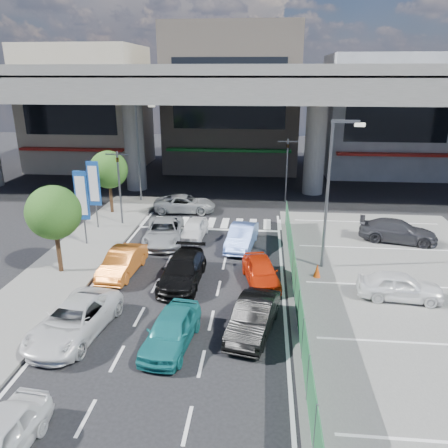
# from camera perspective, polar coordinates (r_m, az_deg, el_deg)

# --- Properties ---
(ground) EXTENTS (120.00, 120.00, 0.00)m
(ground) POSITION_cam_1_polar(r_m,az_deg,el_deg) (19.62, -6.42, -12.17)
(ground) COLOR black
(ground) RESTS_ON ground
(parking_lot) EXTENTS (12.00, 28.00, 0.06)m
(parking_lot) POSITION_cam_1_polar(r_m,az_deg,el_deg) (22.22, 24.26, -9.83)
(parking_lot) COLOR #5E5E5C
(parking_lot) RESTS_ON ground
(sidewalk_left) EXTENTS (4.00, 30.00, 0.12)m
(sidewalk_left) POSITION_cam_1_polar(r_m,az_deg,el_deg) (25.13, -20.45, -5.86)
(sidewalk_left) COLOR #5E5E5C
(sidewalk_left) RESTS_ON ground
(fence_run) EXTENTS (0.16, 22.00, 1.80)m
(fence_run) POSITION_cam_1_polar(r_m,az_deg,el_deg) (19.76, 9.52, -9.10)
(fence_run) COLOR #205F35
(fence_run) RESTS_ON ground
(expressway) EXTENTS (64.00, 14.00, 10.75)m
(expressway) POSITION_cam_1_polar(r_m,az_deg,el_deg) (38.59, -0.12, 17.03)
(expressway) COLOR slate
(expressway) RESTS_ON ground
(building_west) EXTENTS (12.00, 10.90, 13.00)m
(building_west) POSITION_cam_1_polar(r_m,az_deg,el_deg) (52.34, -17.29, 14.26)
(building_west) COLOR gray
(building_west) RESTS_ON ground
(building_center) EXTENTS (14.00, 10.90, 15.00)m
(building_center) POSITION_cam_1_polar(r_m,az_deg,el_deg) (49.57, 1.14, 16.01)
(building_center) COLOR gray
(building_center) RESTS_ON ground
(building_east) EXTENTS (12.00, 10.90, 12.00)m
(building_east) POSITION_cam_1_polar(r_m,az_deg,el_deg) (50.07, 20.14, 13.20)
(building_east) COLOR gray
(building_east) RESTS_ON ground
(traffic_light_left) EXTENTS (1.60, 1.24, 5.20)m
(traffic_light_left) POSITION_cam_1_polar(r_m,az_deg,el_deg) (30.70, -13.65, 6.88)
(traffic_light_left) COLOR #595B60
(traffic_light_left) RESTS_ON ground
(traffic_light_right) EXTENTS (1.60, 1.24, 5.20)m
(traffic_light_right) POSITION_cam_1_polar(r_m,az_deg,el_deg) (35.97, 8.28, 8.95)
(traffic_light_right) COLOR #595B60
(traffic_light_right) RESTS_ON ground
(street_lamp_right) EXTENTS (1.65, 0.22, 8.00)m
(street_lamp_right) POSITION_cam_1_polar(r_m,az_deg,el_deg) (23.28, 13.88, 5.18)
(street_lamp_right) COLOR #595B60
(street_lamp_right) RESTS_ON ground
(street_lamp_left) EXTENTS (1.65, 0.22, 8.00)m
(street_lamp_left) POSITION_cam_1_polar(r_m,az_deg,el_deg) (36.22, -10.92, 10.21)
(street_lamp_left) COLOR #595B60
(street_lamp_left) RESTS_ON ground
(signboard_near) EXTENTS (0.80, 0.14, 4.70)m
(signboard_near) POSITION_cam_1_polar(r_m,az_deg,el_deg) (27.63, -18.08, 3.28)
(signboard_near) COLOR #595B60
(signboard_near) RESTS_ON ground
(signboard_far) EXTENTS (0.80, 0.14, 4.70)m
(signboard_far) POSITION_cam_1_polar(r_m,az_deg,el_deg) (30.45, -16.62, 4.84)
(signboard_far) COLOR #595B60
(signboard_far) RESTS_ON ground
(tree_near) EXTENTS (2.80, 2.80, 4.80)m
(tree_near) POSITION_cam_1_polar(r_m,az_deg,el_deg) (23.99, -21.36, 1.38)
(tree_near) COLOR #382314
(tree_near) RESTS_ON ground
(tree_far) EXTENTS (2.80, 2.80, 4.80)m
(tree_far) POSITION_cam_1_polar(r_m,az_deg,el_deg) (33.64, -14.83, 6.86)
(tree_far) COLOR #382314
(tree_far) RESTS_ON ground
(sedan_white_mid_left) EXTENTS (2.91, 5.22, 1.38)m
(sedan_white_mid_left) POSITION_cam_1_polar(r_m,az_deg,el_deg) (19.07, -18.99, -11.79)
(sedan_white_mid_left) COLOR silver
(sedan_white_mid_left) RESTS_ON ground
(taxi_teal_mid) EXTENTS (2.09, 4.21, 1.38)m
(taxi_teal_mid) POSITION_cam_1_polar(r_m,az_deg,el_deg) (17.59, -6.91, -13.57)
(taxi_teal_mid) COLOR teal
(taxi_teal_mid) RESTS_ON ground
(hatch_black_mid_right) EXTENTS (2.32, 4.40, 1.38)m
(hatch_black_mid_right) POSITION_cam_1_polar(r_m,az_deg,el_deg) (18.29, 3.89, -12.07)
(hatch_black_mid_right) COLOR black
(hatch_black_mid_right) RESTS_ON ground
(taxi_orange_left) EXTENTS (1.74, 4.20, 1.35)m
(taxi_orange_left) POSITION_cam_1_polar(r_m,az_deg,el_deg) (23.80, -13.12, -4.88)
(taxi_orange_left) COLOR orange
(taxi_orange_left) RESTS_ON ground
(sedan_black_mid) EXTENTS (2.05, 4.80, 1.38)m
(sedan_black_mid) POSITION_cam_1_polar(r_m,az_deg,el_deg) (22.34, -5.42, -6.04)
(sedan_black_mid) COLOR black
(sedan_black_mid) RESTS_ON ground
(taxi_orange_right) EXTENTS (2.31, 4.07, 1.30)m
(taxi_orange_right) POSITION_cam_1_polar(r_m,az_deg,el_deg) (22.34, 4.84, -6.13)
(taxi_orange_right) COLOR red
(taxi_orange_right) RESTS_ON ground
(wagon_silver_front_left) EXTENTS (2.88, 5.21, 1.38)m
(wagon_silver_front_left) POSITION_cam_1_polar(r_m,az_deg,el_deg) (27.75, -7.87, -1.02)
(wagon_silver_front_left) COLOR #999DA0
(wagon_silver_front_left) RESTS_ON ground
(sedan_white_front_mid) EXTENTS (1.69, 3.71, 1.24)m
(sedan_white_front_mid) POSITION_cam_1_polar(r_m,az_deg,el_deg) (28.24, -3.98, -0.67)
(sedan_white_front_mid) COLOR white
(sedan_white_front_mid) RESTS_ON ground
(kei_truck_front_right) EXTENTS (1.98, 4.34, 1.38)m
(kei_truck_front_right) POSITION_cam_1_polar(r_m,az_deg,el_deg) (26.70, 2.35, -1.67)
(kei_truck_front_right) COLOR #5F7FD3
(kei_truck_front_right) RESTS_ON ground
(crossing_wagon_silver) EXTENTS (4.79, 2.41, 1.30)m
(crossing_wagon_silver) POSITION_cam_1_polar(r_m,az_deg,el_deg) (33.71, -5.13, 2.65)
(crossing_wagon_silver) COLOR #939699
(crossing_wagon_silver) RESTS_ON ground
(parked_sedan_white) EXTENTS (3.99, 1.91, 1.31)m
(parked_sedan_white) POSITION_cam_1_polar(r_m,az_deg,el_deg) (22.22, 21.98, -7.51)
(parked_sedan_white) COLOR white
(parked_sedan_white) RESTS_ON parking_lot
(parked_sedan_dgrey) EXTENTS (5.02, 2.92, 1.37)m
(parked_sedan_dgrey) POSITION_cam_1_polar(r_m,az_deg,el_deg) (29.59, 21.75, -0.85)
(parked_sedan_dgrey) COLOR #333338
(parked_sedan_dgrey) RESTS_ON parking_lot
(traffic_cone) EXTENTS (0.44, 0.44, 0.72)m
(traffic_cone) POSITION_cam_1_polar(r_m,az_deg,el_deg) (23.36, 12.07, -5.97)
(traffic_cone) COLOR #E24B0C
(traffic_cone) RESTS_ON parking_lot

